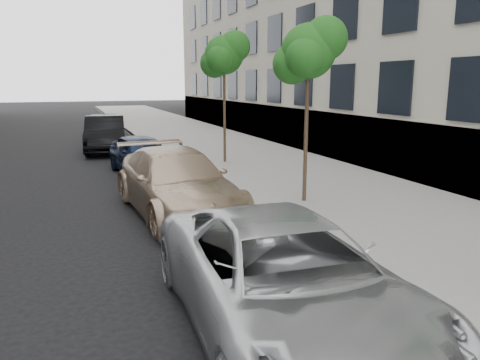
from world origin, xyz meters
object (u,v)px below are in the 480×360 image
minivan (285,280)px  sedan_black (105,134)px  tree_mid (309,51)px  tree_far (225,55)px  suv (177,183)px  sedan_blue (142,155)px  sedan_rear (103,126)px

minivan → sedan_black: bearing=95.1°
tree_mid → tree_far: size_ratio=0.94×
minivan → sedan_black: size_ratio=1.10×
tree_mid → suv: size_ratio=0.86×
sedan_black → sedan_blue: bearing=-77.4°
minivan → sedan_blue: size_ratio=1.33×
tree_mid → sedan_black: 12.99m
sedan_blue → sedan_black: size_ratio=0.83×
suv → sedan_blue: 5.38m
sedan_rear → tree_far: bearing=-66.0°
sedan_black → tree_mid: bearing=-65.4°
tree_mid → suv: bearing=172.9°
tree_mid → tree_far: tree_far is taller
sedan_blue → sedan_rear: bearing=84.2°
sedan_black → sedan_rear: sedan_black is taller
tree_mid → minivan: (-3.33, -5.62, -3.18)m
tree_mid → sedan_rear: 18.64m
tree_mid → minivan: 7.26m
minivan → sedan_black: 17.58m
minivan → sedan_rear: minivan is taller
minivan → sedan_blue: (0.00, 11.41, -0.06)m
tree_far → sedan_blue: 4.87m
suv → sedan_rear: (-0.36, 17.55, -0.16)m
suv → sedan_black: bearing=89.4°
tree_mid → sedan_blue: bearing=119.8°
minivan → suv: suv is taller
tree_mid → suv: 4.60m
sedan_blue → sedan_black: 6.19m
minivan → sedan_rear: (-0.36, 23.58, -0.12)m
minivan → sedan_rear: size_ratio=1.25×
tree_far → suv: (-3.33, -6.08, -3.40)m
tree_far → sedan_blue: tree_far is taller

